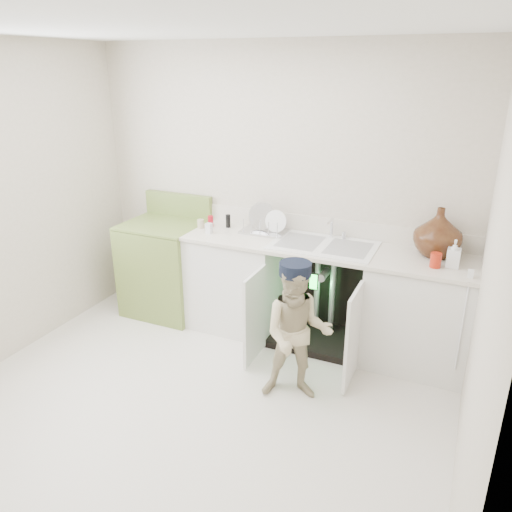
{
  "coord_description": "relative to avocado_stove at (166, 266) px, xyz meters",
  "views": [
    {
      "loc": [
        1.62,
        -2.56,
        2.3
      ],
      "look_at": [
        0.16,
        0.7,
        0.92
      ],
      "focal_mm": 35.0,
      "sensor_mm": 36.0,
      "label": 1
    }
  ],
  "objects": [
    {
      "name": "ground",
      "position": [
        1.01,
        -1.18,
        -0.46
      ],
      "size": [
        3.5,
        3.5,
        0.0
      ],
      "primitive_type": "plane",
      "color": "silver",
      "rests_on": "ground"
    },
    {
      "name": "room_shell",
      "position": [
        1.01,
        -1.18,
        0.79
      ],
      "size": [
        6.0,
        5.5,
        1.26
      ],
      "color": "beige",
      "rests_on": "ground"
    },
    {
      "name": "counter_run",
      "position": [
        1.61,
        0.03,
        0.02
      ],
      "size": [
        2.44,
        1.02,
        1.28
      ],
      "color": "silver",
      "rests_on": "ground"
    },
    {
      "name": "avocado_stove",
      "position": [
        0.0,
        0.0,
        0.0
      ],
      "size": [
        0.72,
        0.65,
        1.12
      ],
      "color": "olive",
      "rests_on": "ground"
    },
    {
      "name": "repair_worker",
      "position": [
        1.63,
        -0.8,
        0.06
      ],
      "size": [
        0.6,
        0.75,
        1.05
      ],
      "rotation": [
        0.0,
        0.0,
        0.33
      ],
      "color": "#C4B58D",
      "rests_on": "ground"
    }
  ]
}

